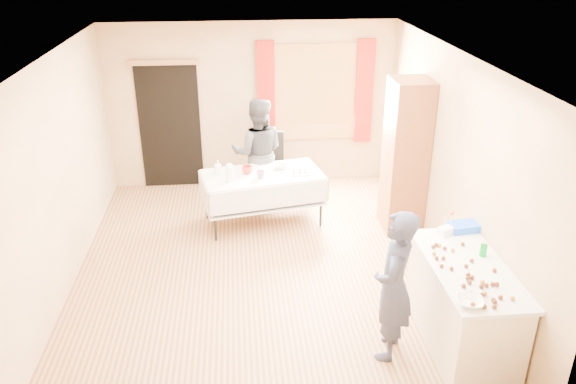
{
  "coord_description": "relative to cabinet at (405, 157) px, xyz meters",
  "views": [
    {
      "loc": [
        -0.24,
        -5.89,
        3.76
      ],
      "look_at": [
        0.31,
        0.0,
        1.04
      ],
      "focal_mm": 35.0,
      "sensor_mm": 36.0,
      "label": 1
    }
  ],
  "objects": [
    {
      "name": "floor",
      "position": [
        -1.99,
        -0.97,
        -1.06
      ],
      "size": [
        4.5,
        5.5,
        0.02
      ],
      "primitive_type": "cube",
      "color": "#9E7047",
      "rests_on": "ground"
    },
    {
      "name": "ceiling",
      "position": [
        -1.99,
        -0.97,
        1.56
      ],
      "size": [
        4.5,
        5.5,
        0.02
      ],
      "primitive_type": "cube",
      "color": "white",
      "rests_on": "floor"
    },
    {
      "name": "wall_back",
      "position": [
        -1.99,
        1.79,
        0.25
      ],
      "size": [
        4.5,
        0.02,
        2.6
      ],
      "primitive_type": "cube",
      "color": "tan",
      "rests_on": "floor"
    },
    {
      "name": "wall_front",
      "position": [
        -1.99,
        -3.73,
        0.25
      ],
      "size": [
        4.5,
        0.02,
        2.6
      ],
      "primitive_type": "cube",
      "color": "tan",
      "rests_on": "floor"
    },
    {
      "name": "wall_left",
      "position": [
        -4.25,
        -0.97,
        0.25
      ],
      "size": [
        0.02,
        5.5,
        2.6
      ],
      "primitive_type": "cube",
      "color": "tan",
      "rests_on": "floor"
    },
    {
      "name": "wall_right",
      "position": [
        0.27,
        -0.97,
        0.25
      ],
      "size": [
        0.02,
        5.5,
        2.6
      ],
      "primitive_type": "cube",
      "color": "tan",
      "rests_on": "floor"
    },
    {
      "name": "window_frame",
      "position": [
        -0.99,
        1.75,
        0.45
      ],
      "size": [
        1.32,
        0.06,
        1.52
      ],
      "primitive_type": "cube",
      "color": "olive",
      "rests_on": "wall_back"
    },
    {
      "name": "window_pane",
      "position": [
        -0.99,
        1.74,
        0.45
      ],
      "size": [
        1.2,
        0.02,
        1.4
      ],
      "primitive_type": "cube",
      "color": "white",
      "rests_on": "wall_back"
    },
    {
      "name": "curtain_left",
      "position": [
        -1.77,
        1.7,
        0.45
      ],
      "size": [
        0.28,
        0.06,
        1.65
      ],
      "primitive_type": "cube",
      "color": "maroon",
      "rests_on": "wall_back"
    },
    {
      "name": "curtain_right",
      "position": [
        -0.21,
        1.7,
        0.45
      ],
      "size": [
        0.28,
        0.06,
        1.65
      ],
      "primitive_type": "cube",
      "color": "maroon",
      "rests_on": "wall_back"
    },
    {
      "name": "doorway",
      "position": [
        -3.29,
        1.76,
        -0.05
      ],
      "size": [
        0.95,
        0.04,
        2.0
      ],
      "primitive_type": "cube",
      "color": "black",
      "rests_on": "floor"
    },
    {
      "name": "door_lintel",
      "position": [
        -3.29,
        1.73,
        0.97
      ],
      "size": [
        1.05,
        0.06,
        0.08
      ],
      "primitive_type": "cube",
      "color": "olive",
      "rests_on": "wall_back"
    },
    {
      "name": "cabinet",
      "position": [
        0.0,
        0.0,
        0.0
      ],
      "size": [
        0.5,
        0.6,
        2.1
      ],
      "primitive_type": "cube",
      "color": "brown",
      "rests_on": "floor"
    },
    {
      "name": "counter",
      "position": [
        -0.1,
        -2.51,
        -0.59
      ],
      "size": [
        0.72,
        1.51,
        0.91
      ],
      "color": "beige",
      "rests_on": "floor"
    },
    {
      "name": "party_table",
      "position": [
        -1.91,
        0.3,
        -0.6
      ],
      "size": [
        1.79,
        1.16,
        0.75
      ],
      "rotation": [
        0.0,
        0.0,
        0.2
      ],
      "color": "black",
      "rests_on": "floor"
    },
    {
      "name": "chair",
      "position": [
        -1.74,
        1.28,
        -0.75
      ],
      "size": [
        0.47,
        0.47,
        0.98
      ],
      "rotation": [
        0.0,
        0.0,
        -0.17
      ],
      "color": "black",
      "rests_on": "floor"
    },
    {
      "name": "girl",
      "position": [
        -0.83,
        -2.57,
        -0.28
      ],
      "size": [
        0.83,
        0.78,
        1.54
      ],
      "primitive_type": "imported",
      "rotation": [
        0.0,
        0.0,
        -1.99
      ],
      "color": "#21253D",
      "rests_on": "floor"
    },
    {
      "name": "woman",
      "position": [
        -1.94,
        0.94,
        -0.23
      ],
      "size": [
        0.89,
        0.74,
        1.65
      ],
      "primitive_type": "imported",
      "rotation": [
        0.0,
        0.0,
        3.07
      ],
      "color": "black",
      "rests_on": "floor"
    },
    {
      "name": "soda_can",
      "position": [
        0.1,
        -2.35,
        -0.08
      ],
      "size": [
        0.08,
        0.08,
        0.12
      ],
      "primitive_type": "cylinder",
      "rotation": [
        0.0,
        0.0,
        0.22
      ],
      "color": "#05861D",
      "rests_on": "counter"
    },
    {
      "name": "mixing_bowl",
      "position": [
        -0.33,
        -3.1,
        -0.11
      ],
      "size": [
        0.36,
        0.36,
        0.06
      ],
      "primitive_type": "imported",
      "rotation": [
        0.0,
        0.0,
        -0.32
      ],
      "color": "white",
      "rests_on": "counter"
    },
    {
      "name": "foam_block",
      "position": [
        -0.11,
        -1.89,
        -0.1
      ],
      "size": [
        0.18,
        0.15,
        0.08
      ],
      "primitive_type": "cube",
      "rotation": [
        0.0,
        0.0,
        0.42
      ],
      "color": "white",
      "rests_on": "counter"
    },
    {
      "name": "blue_basket",
      "position": [
        0.11,
        -1.83,
        -0.1
      ],
      "size": [
        0.32,
        0.23,
        0.08
      ],
      "primitive_type": "cube",
      "rotation": [
        0.0,
        0.0,
        0.11
      ],
      "color": "blue",
      "rests_on": "counter"
    },
    {
      "name": "pitcher",
      "position": [
        -2.36,
        0.09,
        -0.19
      ],
      "size": [
        0.12,
        0.12,
        0.22
      ],
      "primitive_type": "cylinder",
      "rotation": [
        0.0,
        0.0,
        0.08
      ],
      "color": "silver",
      "rests_on": "party_table"
    },
    {
      "name": "cup_red",
      "position": [
        -2.12,
        0.33,
        -0.24
      ],
      "size": [
        0.19,
        0.19,
        0.11
      ],
      "primitive_type": "imported",
      "rotation": [
        0.0,
        0.0,
        0.16
      ],
      "color": "red",
      "rests_on": "party_table"
    },
    {
      "name": "cup_rainbow",
      "position": [
        -1.94,
        0.15,
        -0.24
      ],
      "size": [
        0.15,
        0.15,
        0.11
      ],
      "primitive_type": "imported",
      "rotation": [
        0.0,
        0.0,
        0.14
      ],
      "color": "red",
      "rests_on": "party_table"
    },
    {
      "name": "small_bowl",
      "position": [
        -1.64,
        0.48,
        -0.27
      ],
      "size": [
        0.24,
        0.24,
        0.06
      ],
      "primitive_type": "imported",
      "rotation": [
        0.0,
        0.0,
        0.13
      ],
      "color": "white",
      "rests_on": "party_table"
    },
    {
      "name": "pastry_tray",
      "position": [
        -1.4,
        0.26,
        -0.29
      ],
      "size": [
        0.29,
        0.22,
        0.02
      ],
      "primitive_type": "cube",
      "rotation": [
        0.0,
        0.0,
        -0.06
      ],
      "color": "white",
      "rests_on": "party_table"
    },
    {
      "name": "bottle",
      "position": [
        -2.52,
        0.38,
        -0.2
      ],
      "size": [
        0.13,
        0.13,
        0.19
      ],
      "primitive_type": "imported",
      "rotation": [
        0.0,
        0.0,
        0.25
      ],
      "color": "white",
      "rests_on": "party_table"
    },
    {
      "name": "cake_balls",
      "position": [
        -0.18,
        -2.7,
        -0.12
      ],
      "size": [
        0.51,
        1.1,
        0.04
      ],
      "color": "#3F2314",
      "rests_on": "counter"
    }
  ]
}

